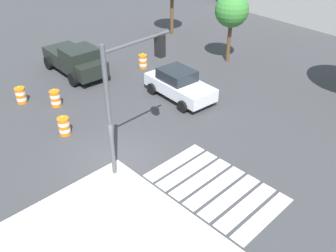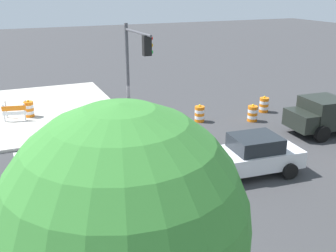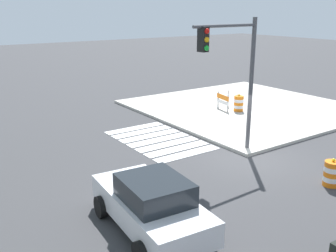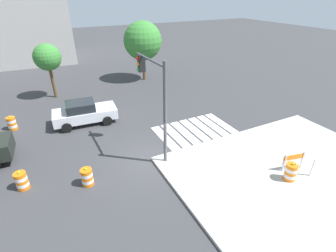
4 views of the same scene
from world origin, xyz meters
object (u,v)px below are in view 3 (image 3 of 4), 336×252
(traffic_barrel_on_sidewalk, at_px, (239,103))
(traffic_light_pole, at_px, (233,63))
(traffic_barrel_crosswalk_end, at_px, (332,174))
(sports_car, at_px, (151,204))
(construction_barricade, at_px, (225,100))

(traffic_barrel_on_sidewalk, relative_size, traffic_light_pole, 0.19)
(traffic_barrel_crosswalk_end, distance_m, traffic_light_pole, 5.47)
(traffic_barrel_crosswalk_end, xyz_separation_m, traffic_barrel_on_sidewalk, (8.94, -4.32, 0.15))
(traffic_barrel_crosswalk_end, relative_size, traffic_light_pole, 0.19)
(traffic_light_pole, bearing_deg, sports_car, 117.32)
(sports_car, distance_m, traffic_light_pole, 7.14)
(construction_barricade, xyz_separation_m, traffic_light_pole, (-5.61, 4.95, 3.19))
(construction_barricade, relative_size, traffic_light_pole, 0.25)
(sports_car, relative_size, traffic_barrel_on_sidewalk, 4.35)
(sports_car, xyz_separation_m, traffic_barrel_on_sidewalk, (7.78, -11.04, -0.21))
(traffic_barrel_crosswalk_end, bearing_deg, construction_barricade, -22.09)
(sports_car, height_order, traffic_light_pole, traffic_light_pole)
(traffic_barrel_on_sidewalk, xyz_separation_m, traffic_light_pole, (-4.82, 5.31, 3.31))
(traffic_barrel_crosswalk_end, bearing_deg, traffic_light_pole, 13.63)
(sports_car, bearing_deg, traffic_barrel_on_sidewalk, -54.82)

